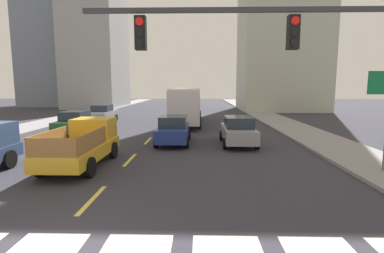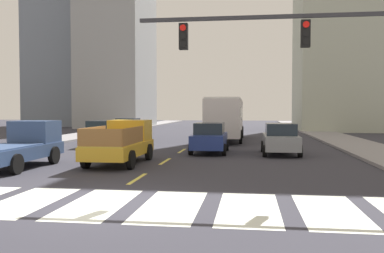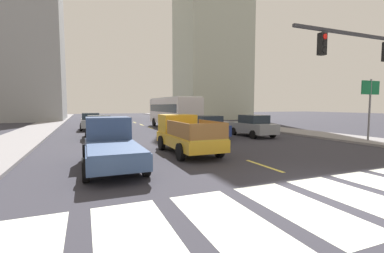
% 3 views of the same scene
% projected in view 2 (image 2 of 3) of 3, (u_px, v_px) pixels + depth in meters
% --- Properties ---
extents(ground_plane, '(160.00, 160.00, 0.00)m').
position_uv_depth(ground_plane, '(97.00, 204.00, 11.01)').
color(ground_plane, '#303039').
extents(sidewalk_right, '(3.51, 110.00, 0.15)m').
position_uv_depth(sidewalk_right, '(360.00, 146.00, 27.31)').
color(sidewalk_right, gray).
rests_on(sidewalk_right, ground).
extents(sidewalk_left, '(3.51, 110.00, 0.15)m').
position_uv_depth(sidewalk_left, '(39.00, 142.00, 30.34)').
color(sidewalk_left, gray).
rests_on(sidewalk_left, ground).
extents(crosswalk_stripe_3, '(1.51, 3.69, 0.01)m').
position_uv_depth(crosswalk_stripe_3, '(27.00, 201.00, 11.28)').
color(crosswalk_stripe_3, silver).
rests_on(crosswalk_stripe_3, ground).
extents(crosswalk_stripe_4, '(1.51, 3.69, 0.01)m').
position_uv_depth(crosswalk_stripe_4, '(97.00, 204.00, 11.01)').
color(crosswalk_stripe_4, silver).
rests_on(crosswalk_stripe_4, ground).
extents(crosswalk_stripe_5, '(1.51, 3.69, 0.01)m').
position_uv_depth(crosswalk_stripe_5, '(171.00, 206.00, 10.74)').
color(crosswalk_stripe_5, silver).
rests_on(crosswalk_stripe_5, ground).
extents(crosswalk_stripe_6, '(1.51, 3.69, 0.01)m').
position_uv_depth(crosswalk_stripe_6, '(249.00, 209.00, 10.47)').
color(crosswalk_stripe_6, silver).
rests_on(crosswalk_stripe_6, ground).
extents(crosswalk_stripe_7, '(1.51, 3.69, 0.01)m').
position_uv_depth(crosswalk_stripe_7, '(330.00, 211.00, 10.21)').
color(crosswalk_stripe_7, silver).
rests_on(crosswalk_stripe_7, ground).
extents(lane_dash_0, '(0.16, 2.40, 0.01)m').
position_uv_depth(lane_dash_0, '(137.00, 179.00, 14.97)').
color(lane_dash_0, '#DCC84B').
rests_on(lane_dash_0, ground).
extents(lane_dash_1, '(0.16, 2.40, 0.01)m').
position_uv_depth(lane_dash_1, '(165.00, 161.00, 19.92)').
color(lane_dash_1, '#DCC84B').
rests_on(lane_dash_1, ground).
extents(lane_dash_2, '(0.16, 2.40, 0.01)m').
position_uv_depth(lane_dash_2, '(182.00, 151.00, 24.87)').
color(lane_dash_2, '#DCC84B').
rests_on(lane_dash_2, ground).
extents(lane_dash_3, '(0.16, 2.40, 0.01)m').
position_uv_depth(lane_dash_3, '(193.00, 144.00, 29.82)').
color(lane_dash_3, '#DCC84B').
rests_on(lane_dash_3, ground).
extents(lane_dash_4, '(0.16, 2.40, 0.01)m').
position_uv_depth(lane_dash_4, '(201.00, 139.00, 34.77)').
color(lane_dash_4, '#DCC84B').
rests_on(lane_dash_4, ground).
extents(lane_dash_5, '(0.16, 2.40, 0.01)m').
position_uv_depth(lane_dash_5, '(207.00, 135.00, 39.72)').
color(lane_dash_5, '#DCC84B').
rests_on(lane_dash_5, ground).
extents(lane_dash_6, '(0.16, 2.40, 0.01)m').
position_uv_depth(lane_dash_6, '(212.00, 132.00, 44.67)').
color(lane_dash_6, '#DCC84B').
rests_on(lane_dash_6, ground).
extents(lane_dash_7, '(0.16, 2.40, 0.01)m').
position_uv_depth(lane_dash_7, '(215.00, 130.00, 49.62)').
color(lane_dash_7, '#DCC84B').
rests_on(lane_dash_7, ground).
extents(pickup_stakebed, '(2.18, 5.20, 1.96)m').
position_uv_depth(pickup_stakebed, '(122.00, 143.00, 19.37)').
color(pickup_stakebed, gold).
rests_on(pickup_stakebed, ground).
extents(pickup_dark, '(2.18, 5.20, 1.96)m').
position_uv_depth(pickup_dark, '(21.00, 146.00, 18.03)').
color(pickup_dark, '#324975').
rests_on(pickup_dark, ground).
extents(city_bus, '(2.72, 10.80, 3.32)m').
position_uv_depth(city_bus, '(226.00, 116.00, 33.00)').
color(city_bus, silver).
rests_on(city_bus, ground).
extents(sedan_far, '(2.02, 4.40, 1.72)m').
position_uv_depth(sedan_far, '(280.00, 139.00, 22.93)').
color(sedan_far, gray).
rests_on(sedan_far, ground).
extents(sedan_mid, '(2.02, 4.40, 1.72)m').
position_uv_depth(sedan_mid, '(210.00, 138.00, 23.75)').
color(sedan_mid, navy).
rests_on(sedan_mid, ground).
extents(sedan_near_left, '(2.02, 4.40, 1.72)m').
position_uv_depth(sedan_near_left, '(103.00, 133.00, 28.10)').
color(sedan_near_left, '#1B4D26').
rests_on(sedan_near_left, ground).
extents(sedan_near_right, '(2.02, 4.40, 1.72)m').
position_uv_depth(sedan_near_right, '(128.00, 128.00, 35.48)').
color(sedan_near_right, gray).
rests_on(sedan_near_right, ground).
extents(traffic_signal_gantry, '(9.71, 0.27, 6.00)m').
position_uv_depth(traffic_signal_gantry, '(345.00, 53.00, 12.85)').
color(traffic_signal_gantry, '#2D2D33').
rests_on(traffic_signal_gantry, ground).
extents(block_mid_left, '(9.76, 8.99, 21.63)m').
position_uv_depth(block_mid_left, '(66.00, 53.00, 61.91)').
color(block_mid_left, gray).
rests_on(block_mid_left, ground).
extents(block_mid_right, '(8.22, 11.86, 28.78)m').
position_uv_depth(block_mid_right, '(117.00, 22.00, 56.86)').
color(block_mid_right, '#96999B').
rests_on(block_mid_right, ground).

